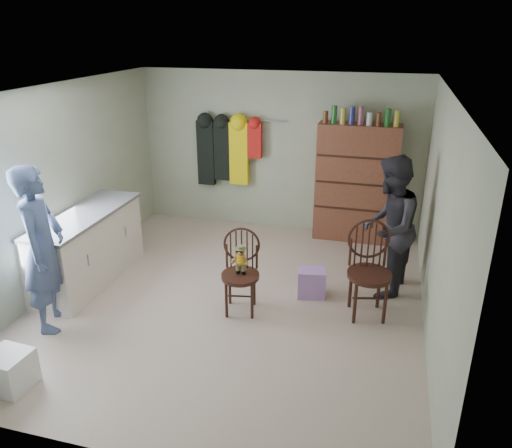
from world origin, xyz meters
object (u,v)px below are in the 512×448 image
(chair_far, at_px, (369,266))
(dresser, at_px, (356,182))
(chair_front, at_px, (241,266))
(counter, at_px, (87,247))

(chair_far, bearing_deg, dresser, 85.37)
(chair_front, distance_m, dresser, 2.72)
(counter, xyz_separation_m, chair_far, (3.54, 0.14, 0.13))
(dresser, bearing_deg, chair_far, -81.02)
(counter, relative_size, chair_front, 1.87)
(chair_front, relative_size, chair_far, 0.88)
(counter, height_order, chair_far, chair_far)
(counter, distance_m, chair_far, 3.55)
(counter, xyz_separation_m, dresser, (3.20, 2.30, 0.44))
(counter, relative_size, chair_far, 1.65)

